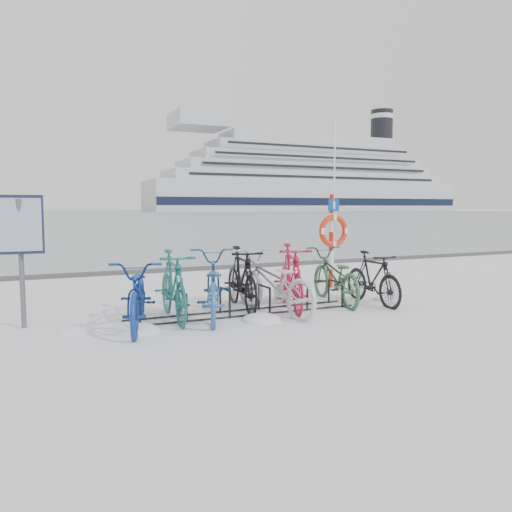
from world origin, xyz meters
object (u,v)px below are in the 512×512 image
(cruise_ferry, at_px, (308,182))
(info_board, at_px, (20,233))
(bike_rack, at_px, (245,303))
(lifebuoy_station, at_px, (333,231))

(cruise_ferry, bearing_deg, info_board, -121.25)
(bike_rack, bearing_deg, cruise_ferry, 59.55)
(info_board, distance_m, lifebuoy_station, 6.35)
(info_board, relative_size, lifebuoy_station, 0.52)
(lifebuoy_station, xyz_separation_m, cruise_ferry, (109.81, 189.90, 11.95))
(lifebuoy_station, distance_m, cruise_ferry, 219.69)
(bike_rack, distance_m, cruise_ferry, 222.63)
(bike_rack, xyz_separation_m, lifebuoy_station, (2.83, 1.69, 1.08))
(lifebuoy_station, bearing_deg, info_board, -168.43)
(bike_rack, bearing_deg, info_board, 172.91)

